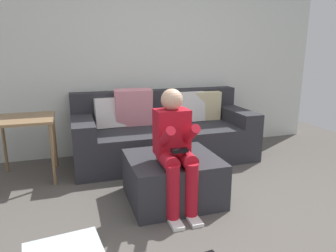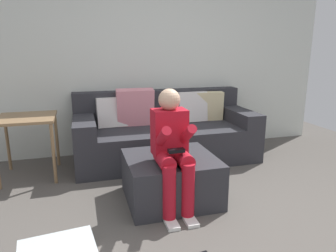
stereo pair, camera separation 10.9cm
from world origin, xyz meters
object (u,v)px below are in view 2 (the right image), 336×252
person_seated (172,147)px  side_table (27,125)px  ottoman (171,178)px  couch_sectional (164,133)px

person_seated → side_table: 1.77m
ottoman → side_table: (-1.37, 0.97, 0.39)m
couch_sectional → person_seated: 1.42m
couch_sectional → side_table: couch_sectional is taller
couch_sectional → ottoman: bearing=-102.3°
person_seated → ottoman: bearing=77.9°
person_seated → couch_sectional: bearing=77.7°
couch_sectional → side_table: (-1.63, -0.19, 0.26)m
side_table → couch_sectional: bearing=6.7°
couch_sectional → person_seated: bearing=-102.3°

